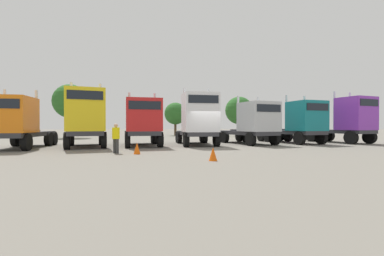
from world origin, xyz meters
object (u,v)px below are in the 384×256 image
Objects in this scene: semi_truck_orange at (15,122)px; semi_truck_teal at (300,122)px; semi_truck_white at (198,119)px; traffic_cone_mid at (137,148)px; semi_truck_yellow at (86,118)px; semi_truck_silver at (253,123)px; semi_truck_purple at (348,120)px; traffic_cone_far at (213,154)px; semi_truck_red at (143,122)px; visitor_in_hivis at (116,136)px.

semi_truck_teal is (20.87, 0.25, 0.05)m from semi_truck_orange.
semi_truck_white is 6.97m from traffic_cone_mid.
semi_truck_yellow is at bearing 123.29° from traffic_cone_mid.
semi_truck_yellow is 12.51m from semi_truck_silver.
semi_truck_purple reaches higher than traffic_cone_far.
semi_truck_red reaches higher than semi_truck_orange.
semi_truck_teal reaches higher than semi_truck_orange.
semi_truck_teal is 11.06× the size of traffic_cone_far.
visitor_in_hivis is (6.29, -3.96, -0.80)m from semi_truck_orange.
semi_truck_teal is 14.43m from traffic_cone_mid.
semi_truck_purple reaches higher than semi_truck_silver.
semi_truck_purple is at bearing 92.59° from semi_truck_white.
semi_truck_red is 0.88× the size of semi_truck_silver.
semi_truck_silver is 10.75× the size of traffic_cone_mid.
semi_truck_purple is at bearing 81.43° from semi_truck_yellow.
semi_truck_yellow is 9.85× the size of traffic_cone_mid.
semi_truck_red is 8.67m from semi_truck_silver.
semi_truck_red is at bearing -96.57° from semi_truck_teal.
semi_truck_orange is 20.87m from semi_truck_teal.
semi_truck_silver is 1.00× the size of semi_truck_teal.
traffic_cone_mid is (-4.69, -4.87, -1.70)m from semi_truck_white.
semi_truck_yellow reaches higher than semi_truck_white.
semi_truck_silver is 11.06× the size of traffic_cone_far.
semi_truck_orange is at bearing -96.86° from semi_truck_silver.
traffic_cone_far is (-6.19, -8.44, -1.45)m from semi_truck_silver.
semi_truck_silver is at bearing 28.30° from traffic_cone_mid.
semi_truck_purple is at bearing 158.09° from visitor_in_hivis.
semi_truck_silver is at bearing -96.22° from semi_truck_teal.
semi_truck_purple is 10.88× the size of traffic_cone_mid.
semi_truck_teal is at bearing -103.50° from semi_truck_purple.
semi_truck_yellow is 10.13× the size of traffic_cone_far.
semi_truck_silver is 11.24m from visitor_in_hivis.
visitor_in_hivis is at bearing 19.57° from semi_truck_yellow.
semi_truck_yellow is at bearing -86.34° from semi_truck_white.
semi_truck_silver is at bearing -101.11° from semi_truck_purple.
semi_truck_orange is at bearing -84.98° from semi_truck_white.
semi_truck_teal is at bearing 81.44° from semi_truck_silver.
semi_truck_yellow is (4.15, 0.25, 0.32)m from semi_truck_orange.
semi_truck_yellow is 10.65m from traffic_cone_far.
semi_truck_yellow is at bearing -99.09° from semi_truck_purple.
traffic_cone_far is (3.08, -3.45, -0.01)m from traffic_cone_mid.
traffic_cone_mid is at bearing -7.43° from semi_truck_red.
semi_truck_orange is 1.09× the size of semi_truck_red.
visitor_in_hivis is 2.74× the size of traffic_cone_far.
semi_truck_purple reaches higher than semi_truck_white.
semi_truck_white is at bearing -95.10° from semi_truck_teal.
semi_truck_yellow is at bearing 126.99° from traffic_cone_far.
semi_truck_white reaches higher than semi_truck_orange.
semi_truck_orange is 13.34m from traffic_cone_far.
semi_truck_orange is 0.95× the size of semi_truck_purple.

